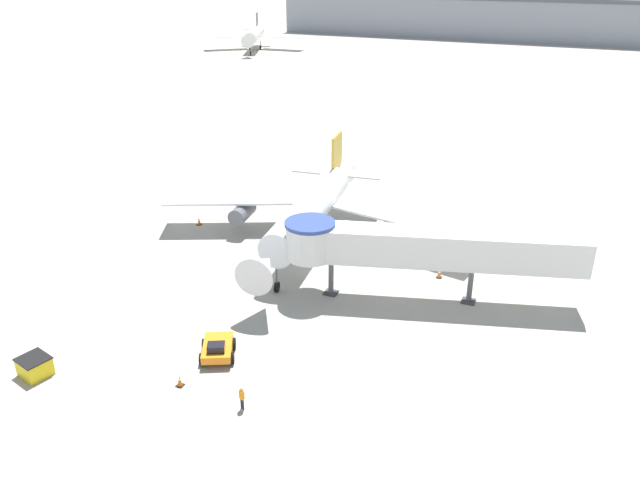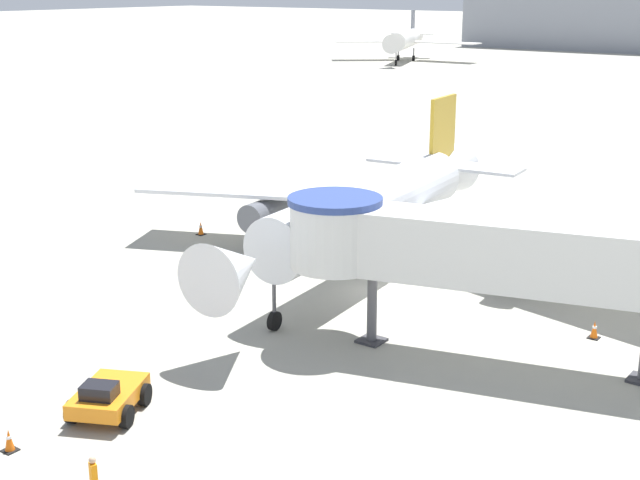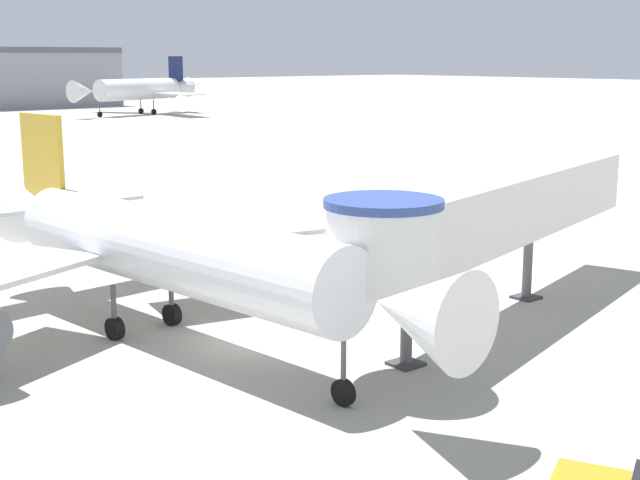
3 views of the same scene
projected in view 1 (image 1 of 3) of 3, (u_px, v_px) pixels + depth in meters
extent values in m
plane|color=#9E9B8E|center=(323.00, 257.00, 58.33)|extent=(800.00, 800.00, 0.00)
cylinder|color=silver|center=(309.00, 211.00, 58.64)|extent=(4.85, 18.41, 3.10)
cone|color=silver|center=(262.00, 268.00, 48.17)|extent=(3.41, 3.69, 3.10)
cone|color=silver|center=(337.00, 177.00, 67.49)|extent=(3.53, 4.92, 3.10)
cube|color=silver|center=(236.00, 197.00, 63.55)|extent=(14.82, 9.59, 0.22)
cube|color=silver|center=(405.00, 216.00, 59.02)|extent=(14.91, 7.19, 0.22)
cube|color=gold|center=(337.00, 153.00, 66.12)|extent=(0.57, 3.42, 4.02)
cube|color=silver|center=(338.00, 172.00, 67.47)|extent=(9.94, 3.33, 0.18)
cylinder|color=#565960|center=(242.00, 212.00, 62.73)|extent=(2.03, 3.56, 1.70)
cylinder|color=#565960|center=(391.00, 230.00, 58.80)|extent=(2.03, 3.56, 1.70)
cylinder|color=#4C4C51|center=(277.00, 278.00, 51.86)|extent=(0.18, 0.18, 1.78)
cylinder|color=black|center=(277.00, 287.00, 52.23)|extent=(0.35, 0.92, 0.90)
cylinder|color=#4C4C51|center=(303.00, 224.00, 62.00)|extent=(0.22, 0.22, 1.78)
cylinder|color=black|center=(303.00, 232.00, 62.37)|extent=(0.49, 0.93, 0.90)
cylinder|color=#4C4C51|center=(329.00, 228.00, 61.28)|extent=(0.22, 0.22, 1.78)
cylinder|color=black|center=(329.00, 236.00, 61.65)|extent=(0.49, 0.93, 0.90)
cube|color=silver|center=(446.00, 248.00, 49.17)|extent=(21.66, 8.19, 2.80)
cylinder|color=silver|center=(310.00, 241.00, 50.38)|extent=(3.90, 3.90, 2.80)
cylinder|color=navy|center=(310.00, 224.00, 49.73)|extent=(4.10, 4.10, 0.30)
cylinder|color=#56565B|center=(331.00, 276.00, 51.47)|extent=(0.44, 0.44, 3.31)
cube|color=#333338|center=(331.00, 293.00, 52.14)|extent=(1.10, 1.10, 0.12)
cylinder|color=#56565B|center=(470.00, 284.00, 50.21)|extent=(0.44, 0.44, 3.31)
cube|color=#333338|center=(468.00, 301.00, 50.88)|extent=(1.10, 1.10, 0.12)
cube|color=orange|center=(218.00, 348.00, 43.75)|extent=(3.21, 3.77, 0.57)
cube|color=black|center=(216.00, 347.00, 42.87)|extent=(1.48, 1.34, 0.51)
cylinder|color=black|center=(202.00, 359.00, 43.01)|extent=(0.65, 0.89, 0.83)
cylinder|color=black|center=(232.00, 358.00, 43.13)|extent=(0.65, 0.89, 0.83)
cylinder|color=black|center=(205.00, 345.00, 44.62)|extent=(0.65, 0.89, 0.83)
cylinder|color=black|center=(233.00, 344.00, 44.73)|extent=(0.65, 0.89, 0.83)
cube|color=yellow|center=(35.00, 367.00, 41.86)|extent=(2.26, 2.17, 1.25)
cube|color=black|center=(33.00, 359.00, 41.58)|extent=(2.39, 2.30, 0.08)
cube|color=black|center=(439.00, 277.00, 54.67)|extent=(0.50, 0.50, 0.04)
cone|color=orange|center=(439.00, 273.00, 54.50)|extent=(0.34, 0.34, 0.78)
cylinder|color=white|center=(439.00, 272.00, 54.46)|extent=(0.19, 0.19, 0.09)
cube|color=black|center=(199.00, 225.00, 65.27)|extent=(0.51, 0.51, 0.04)
cone|color=orange|center=(199.00, 221.00, 65.10)|extent=(0.35, 0.35, 0.80)
cylinder|color=white|center=(199.00, 220.00, 65.06)|extent=(0.19, 0.19, 0.10)
cube|color=black|center=(180.00, 385.00, 41.03)|extent=(0.49, 0.49, 0.04)
cone|color=orange|center=(180.00, 381.00, 40.86)|extent=(0.34, 0.34, 0.76)
cylinder|color=white|center=(179.00, 379.00, 40.82)|extent=(0.18, 0.18, 0.09)
cylinder|color=#1E2338|center=(243.00, 405.00, 38.71)|extent=(0.12, 0.12, 0.81)
cylinder|color=#1E2338|center=(241.00, 403.00, 38.83)|extent=(0.12, 0.12, 0.81)
cube|color=orange|center=(242.00, 395.00, 38.47)|extent=(0.37, 0.30, 0.64)
sphere|color=tan|center=(241.00, 389.00, 38.29)|extent=(0.22, 0.22, 0.22)
cylinder|color=white|center=(254.00, 35.00, 178.75)|extent=(9.51, 17.62, 3.46)
cone|color=white|center=(248.00, 41.00, 167.81)|extent=(4.59, 4.79, 3.46)
cone|color=white|center=(258.00, 31.00, 187.81)|extent=(5.09, 6.08, 3.46)
cube|color=white|center=(227.00, 36.00, 181.44)|extent=(12.59, 11.33, 0.22)
cube|color=white|center=(283.00, 37.00, 181.12)|extent=(12.96, 4.90, 0.22)
cube|color=slate|center=(257.00, 20.00, 186.27)|extent=(1.46, 3.31, 4.50)
cube|color=white|center=(258.00, 29.00, 187.79)|extent=(8.97, 5.36, 0.18)
cylinder|color=#4C4C51|center=(250.00, 50.00, 171.87)|extent=(0.18, 0.18, 1.99)
cylinder|color=black|center=(250.00, 53.00, 172.29)|extent=(0.64, 1.12, 1.10)
cylinder|color=#4C4C51|center=(250.00, 44.00, 181.92)|extent=(0.22, 0.22, 1.99)
cylinder|color=black|center=(250.00, 48.00, 182.33)|extent=(0.77, 1.17, 1.10)
cylinder|color=#4C4C51|center=(260.00, 44.00, 181.85)|extent=(0.22, 0.22, 1.99)
cylinder|color=black|center=(260.00, 48.00, 182.27)|extent=(0.77, 1.17, 1.10)
cube|color=gray|center=(523.00, 19.00, 202.87)|extent=(159.23, 24.16, 12.15)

